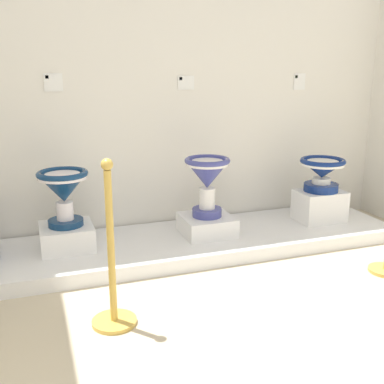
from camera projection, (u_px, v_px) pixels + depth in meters
The scene contains 13 objects.
ground_plane at pixel (335, 378), 2.20m from camera, with size 5.70×5.91×0.02m, color beige.
wall_back at pixel (185, 38), 3.77m from camera, with size 3.90×0.06×3.22m, color white.
display_platform at pixel (204, 241), 3.74m from camera, with size 3.12×0.83×0.11m, color white.
plinth_block_broad_patterned at pixel (67, 237), 3.43m from camera, with size 0.38×0.37×0.17m, color white.
antique_toilet_broad_patterned at pixel (63, 188), 3.33m from camera, with size 0.36×0.36×0.40m.
plinth_block_central_ornate at pixel (207, 225), 3.73m from camera, with size 0.39×0.39×0.15m, color white.
antique_toilet_central_ornate at pixel (207, 176), 3.63m from camera, with size 0.35×0.35×0.47m.
plinth_block_leftmost at pixel (320, 206), 4.04m from camera, with size 0.39×0.29×0.26m, color white.
antique_toilet_leftmost at pixel (322, 170), 3.96m from camera, with size 0.38×0.38×0.28m.
info_placard_first at pixel (53, 82), 3.48m from camera, with size 0.14×0.01×0.13m.
info_placard_second at pixel (186, 83), 3.82m from camera, with size 0.14×0.01×0.11m.
info_placard_third at pixel (299, 81), 4.16m from camera, with size 0.11×0.01×0.14m.
stanchion_post_near_left at pixel (112, 278), 2.57m from camera, with size 0.25×0.25×0.94m.
Camera 1 is at (0.59, -0.61, 1.40)m, focal length 44.10 mm.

